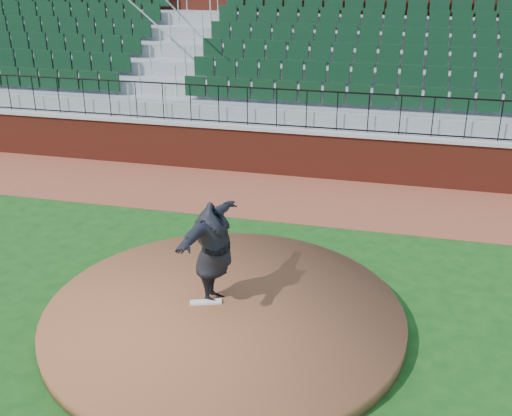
% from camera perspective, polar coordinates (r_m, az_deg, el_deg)
% --- Properties ---
extents(ground, '(90.00, 90.00, 0.00)m').
position_cam_1_polar(ground, '(10.59, -1.96, -9.60)').
color(ground, '#154714').
rests_on(ground, ground).
extents(warning_track, '(34.00, 3.20, 0.01)m').
position_cam_1_polar(warning_track, '(15.29, 3.47, 1.06)').
color(warning_track, brown).
rests_on(warning_track, ground).
extents(field_wall, '(34.00, 0.35, 1.20)m').
position_cam_1_polar(field_wall, '(16.58, 4.54, 4.96)').
color(field_wall, maroon).
rests_on(field_wall, ground).
extents(wall_cap, '(34.00, 0.45, 0.10)m').
position_cam_1_polar(wall_cap, '(16.39, 4.61, 7.13)').
color(wall_cap, '#B7B7B7').
rests_on(wall_cap, field_wall).
extents(wall_railing, '(34.00, 0.05, 1.00)m').
position_cam_1_polar(wall_railing, '(16.25, 4.67, 8.99)').
color(wall_railing, black).
rests_on(wall_railing, wall_cap).
extents(seating_stands, '(34.00, 5.10, 4.60)m').
position_cam_1_polar(seating_stands, '(18.78, 6.11, 12.39)').
color(seating_stands, gray).
rests_on(seating_stands, ground).
extents(concourse_wall, '(34.00, 0.50, 5.50)m').
position_cam_1_polar(concourse_wall, '(21.45, 7.25, 14.86)').
color(concourse_wall, maroon).
rests_on(concourse_wall, ground).
extents(pitchers_mound, '(5.84, 5.84, 0.25)m').
position_cam_1_polar(pitchers_mound, '(10.28, -2.95, -9.88)').
color(pitchers_mound, brown).
rests_on(pitchers_mound, ground).
extents(pitching_rubber, '(0.54, 0.30, 0.03)m').
position_cam_1_polar(pitching_rubber, '(10.39, -4.64, -8.61)').
color(pitching_rubber, white).
rests_on(pitching_rubber, pitchers_mound).
extents(pitcher, '(0.80, 2.19, 1.74)m').
position_cam_1_polar(pitcher, '(10.08, -3.93, -4.07)').
color(pitcher, black).
rests_on(pitcher, pitchers_mound).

